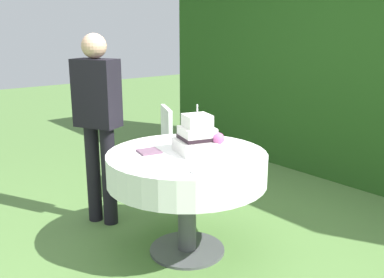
{
  "coord_description": "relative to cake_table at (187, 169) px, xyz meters",
  "views": [
    {
      "loc": [
        2.3,
        -1.86,
        1.64
      ],
      "look_at": [
        0.01,
        0.04,
        0.87
      ],
      "focal_mm": 40.38,
      "sensor_mm": 36.0,
      "label": 1
    }
  ],
  "objects": [
    {
      "name": "foliage_hedge",
      "position": [
        0.0,
        2.5,
        0.79
      ],
      "size": [
        5.75,
        0.64,
        2.88
      ],
      "primitive_type": "cube",
      "color": "#234C19",
      "rests_on": "ground_plane"
    },
    {
      "name": "serving_plate_near",
      "position": [
        0.38,
        -0.2,
        0.13
      ],
      "size": [
        0.12,
        0.12,
        0.01
      ],
      "primitive_type": "cylinder",
      "color": "white",
      "rests_on": "cake_table"
    },
    {
      "name": "serving_plate_far",
      "position": [
        0.21,
        -0.39,
        0.13
      ],
      "size": [
        0.11,
        0.11,
        0.01
      ],
      "primitive_type": "cylinder",
      "color": "white",
      "rests_on": "cake_table"
    },
    {
      "name": "ground_plane",
      "position": [
        0.0,
        0.0,
        -0.65
      ],
      "size": [
        20.0,
        20.0,
        0.0
      ],
      "primitive_type": "plane",
      "color": "#547A3D"
    },
    {
      "name": "napkin_stack",
      "position": [
        -0.18,
        -0.2,
        0.13
      ],
      "size": [
        0.18,
        0.18,
        0.01
      ],
      "primitive_type": "cube",
      "rotation": [
        0.0,
        0.0,
        -0.21
      ],
      "color": "#6B4C60",
      "rests_on": "cake_table"
    },
    {
      "name": "garden_chair",
      "position": [
        -1.07,
        0.48,
        -0.11
      ],
      "size": [
        0.53,
        0.53,
        0.89
      ],
      "color": "white",
      "rests_on": "ground_plane"
    },
    {
      "name": "standing_person",
      "position": [
        -0.87,
        -0.24,
        0.28
      ],
      "size": [
        0.41,
        0.34,
        1.6
      ],
      "color": "black",
      "rests_on": "ground_plane"
    },
    {
      "name": "cake_table",
      "position": [
        0.0,
        0.0,
        0.0
      ],
      "size": [
        1.15,
        1.15,
        0.77
      ],
      "color": "#4C4C51",
      "rests_on": "ground_plane"
    },
    {
      "name": "wedding_cake",
      "position": [
        0.03,
        0.07,
        0.23
      ],
      "size": [
        0.36,
        0.35,
        0.35
      ],
      "color": "white",
      "rests_on": "cake_table"
    }
  ]
}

